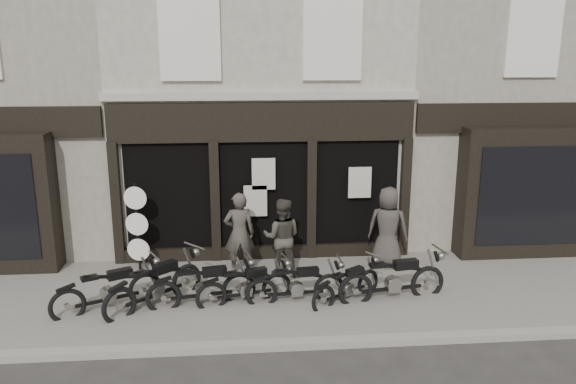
{
  "coord_description": "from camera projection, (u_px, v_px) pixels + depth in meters",
  "views": [
    {
      "loc": [
        -0.52,
        -10.08,
        5.01
      ],
      "look_at": [
        0.47,
        1.6,
        2.1
      ],
      "focal_mm": 35.0,
      "sensor_mm": 36.0,
      "label": 1
    }
  ],
  "objects": [
    {
      "name": "ground_plane",
      "position": [
        271.0,
        316.0,
        10.99
      ],
      "size": [
        90.0,
        90.0,
        0.0
      ],
      "primitive_type": "plane",
      "color": "#2D2B28",
      "rests_on": "ground"
    },
    {
      "name": "pavement",
      "position": [
        269.0,
        294.0,
        11.85
      ],
      "size": [
        30.0,
        4.2,
        0.12
      ],
      "primitive_type": "cube",
      "color": "slate",
      "rests_on": "ground_plane"
    },
    {
      "name": "kerb",
      "position": [
        275.0,
        345.0,
        9.77
      ],
      "size": [
        30.0,
        0.25,
        0.13
      ],
      "primitive_type": "cube",
      "color": "gray",
      "rests_on": "ground_plane"
    },
    {
      "name": "central_building",
      "position": [
        258.0,
        87.0,
        15.76
      ],
      "size": [
        7.3,
        6.22,
        8.34
      ],
      "color": "beige",
      "rests_on": "ground"
    },
    {
      "name": "neighbour_left",
      "position": [
        24.0,
        90.0,
        15.2
      ],
      "size": [
        5.6,
        6.73,
        8.34
      ],
      "color": "#9E9685",
      "rests_on": "ground"
    },
    {
      "name": "neighbour_right",
      "position": [
        477.0,
        87.0,
        16.25
      ],
      "size": [
        5.6,
        6.73,
        8.34
      ],
      "color": "#9E9685",
      "rests_on": "ground"
    },
    {
      "name": "motorcycle_0",
      "position": [
        109.0,
        294.0,
        11.01
      ],
      "size": [
        2.03,
        1.27,
        1.06
      ],
      "rotation": [
        0.0,
        0.0,
        0.47
      ],
      "color": "black",
      "rests_on": "ground"
    },
    {
      "name": "motorcycle_1",
      "position": [
        156.0,
        289.0,
        11.17
      ],
      "size": [
        1.87,
        1.79,
        1.12
      ],
      "rotation": [
        0.0,
        0.0,
        0.75
      ],
      "color": "black",
      "rests_on": "ground"
    },
    {
      "name": "motorcycle_2",
      "position": [
        203.0,
        290.0,
        11.19
      ],
      "size": [
        2.18,
        0.75,
        1.05
      ],
      "rotation": [
        0.0,
        0.0,
        0.2
      ],
      "color": "black",
      "rests_on": "ground"
    },
    {
      "name": "motorcycle_3",
      "position": [
        246.0,
        289.0,
        11.32
      ],
      "size": [
        1.96,
        0.81,
        0.96
      ],
      "rotation": [
        0.0,
        0.0,
        0.27
      ],
      "color": "black",
      "rests_on": "ground"
    },
    {
      "name": "motorcycle_4",
      "position": [
        297.0,
        288.0,
        11.34
      ],
      "size": [
        2.04,
        0.56,
        0.98
      ],
      "rotation": [
        0.0,
        0.0,
        0.1
      ],
      "color": "black",
      "rests_on": "ground"
    },
    {
      "name": "motorcycle_5",
      "position": [
        347.0,
        288.0,
        11.42
      ],
      "size": [
        1.64,
        1.26,
        0.9
      ],
      "rotation": [
        0.0,
        0.0,
        0.6
      ],
      "color": "black",
      "rests_on": "ground"
    },
    {
      "name": "motorcycle_6",
      "position": [
        394.0,
        283.0,
        11.45
      ],
      "size": [
        2.31,
        0.73,
        1.11
      ],
      "rotation": [
        0.0,
        0.0,
        0.17
      ],
      "color": "black",
      "rests_on": "ground"
    },
    {
      "name": "man_left",
      "position": [
        239.0,
        233.0,
        12.6
      ],
      "size": [
        0.71,
        0.49,
        1.9
      ],
      "primitive_type": "imported",
      "rotation": [
        0.0,
        0.0,
        3.19
      ],
      "color": "#413A35",
      "rests_on": "pavement"
    },
    {
      "name": "man_centre",
      "position": [
        282.0,
        237.0,
        12.55
      ],
      "size": [
        0.96,
        0.81,
        1.77
      ],
      "primitive_type": "imported",
      "rotation": [
        0.0,
        0.0,
        2.97
      ],
      "color": "#3E3A32",
      "rests_on": "pavement"
    },
    {
      "name": "man_right",
      "position": [
        388.0,
        227.0,
        13.03
      ],
      "size": [
        1.09,
        0.9,
        1.91
      ],
      "primitive_type": "imported",
      "rotation": [
        0.0,
        0.0,
        2.79
      ],
      "color": "#3D3733",
      "rests_on": "pavement"
    },
    {
      "name": "advert_sign_post",
      "position": [
        138.0,
        231.0,
        12.81
      ],
      "size": [
        0.53,
        0.34,
        2.17
      ],
      "rotation": [
        0.0,
        0.0,
        -0.16
      ],
      "color": "black",
      "rests_on": "ground"
    }
  ]
}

